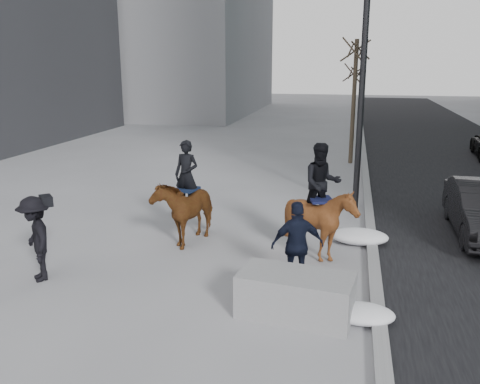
# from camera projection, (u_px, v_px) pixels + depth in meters

# --- Properties ---
(ground) EXTENTS (120.00, 120.00, 0.00)m
(ground) POSITION_uv_depth(u_px,v_px,m) (228.00, 275.00, 10.62)
(ground) COLOR gray
(ground) RESTS_ON ground
(road) EXTENTS (8.00, 90.00, 0.01)m
(road) POSITION_uv_depth(u_px,v_px,m) (477.00, 183.00, 18.62)
(road) COLOR black
(road) RESTS_ON ground
(curb) EXTENTS (0.25, 90.00, 0.12)m
(curb) POSITION_uv_depth(u_px,v_px,m) (366.00, 176.00, 19.44)
(curb) COLOR gray
(curb) RESTS_ON ground
(planter) EXTENTS (2.08, 1.24, 0.79)m
(planter) POSITION_uv_depth(u_px,v_px,m) (296.00, 295.00, 8.85)
(planter) COLOR gray
(planter) RESTS_ON ground
(tree_near) EXTENTS (1.20, 1.20, 5.81)m
(tree_near) POSITION_uv_depth(u_px,v_px,m) (354.00, 96.00, 21.55)
(tree_near) COLOR #392E21
(tree_near) RESTS_ON ground
(tree_far) EXTENTS (1.20, 1.20, 4.48)m
(tree_far) POSITION_uv_depth(u_px,v_px,m) (354.00, 100.00, 28.32)
(tree_far) COLOR #35281F
(tree_far) RESTS_ON ground
(mounted_left) EXTENTS (1.26, 2.07, 2.49)m
(mounted_left) POSITION_uv_depth(u_px,v_px,m) (186.00, 204.00, 12.49)
(mounted_left) COLOR #512210
(mounted_left) RESTS_ON ground
(mounted_right) EXTENTS (1.76, 1.88, 2.63)m
(mounted_right) POSITION_uv_depth(u_px,v_px,m) (320.00, 214.00, 11.28)
(mounted_right) COLOR #4F270F
(mounted_right) RESTS_ON ground
(feeder) EXTENTS (1.11, 1.00, 1.75)m
(feeder) POSITION_uv_depth(u_px,v_px,m) (297.00, 245.00, 9.88)
(feeder) COLOR black
(feeder) RESTS_ON ground
(camera_crew) EXTENTS (1.25, 1.28, 1.75)m
(camera_crew) POSITION_uv_depth(u_px,v_px,m) (36.00, 238.00, 10.21)
(camera_crew) COLOR black
(camera_crew) RESTS_ON ground
(lamppost) EXTENTS (0.25, 2.24, 9.09)m
(lamppost) POSITION_uv_depth(u_px,v_px,m) (365.00, 37.00, 13.99)
(lamppost) COLOR black
(lamppost) RESTS_ON ground
(snow_piles) EXTENTS (1.40, 4.76, 0.36)m
(snow_piles) POSITION_uv_depth(u_px,v_px,m) (360.00, 258.00, 11.11)
(snow_piles) COLOR white
(snow_piles) RESTS_ON ground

